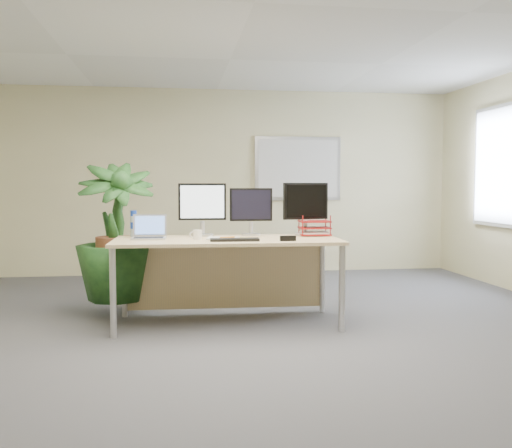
{
  "coord_description": "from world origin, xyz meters",
  "views": [
    {
      "loc": [
        -0.6,
        -4.41,
        1.32
      ],
      "look_at": [
        0.06,
        0.35,
        0.98
      ],
      "focal_mm": 40.0,
      "sensor_mm": 36.0,
      "label": 1
    }
  ],
  "objects": [
    {
      "name": "monitor_right",
      "position": [
        0.13,
        1.21,
        1.08
      ],
      "size": [
        0.42,
        0.19,
        0.47
      ],
      "color": "#BDBCC2",
      "rests_on": "desk"
    },
    {
      "name": "laptop",
      "position": [
        -0.86,
        0.99,
        0.87
      ],
      "size": [
        0.32,
        0.28,
        0.23
      ],
      "color": "silver",
      "rests_on": "desk"
    },
    {
      "name": "orange_pen",
      "position": [
        -0.14,
        0.85,
        0.83
      ],
      "size": [
        0.14,
        0.04,
        0.01
      ],
      "primitive_type": "cylinder",
      "rotation": [
        0.0,
        1.57,
        0.21
      ],
      "color": "orange",
      "rests_on": "spiral_notebook"
    },
    {
      "name": "keyboard",
      "position": [
        -0.09,
        0.67,
        0.82
      ],
      "size": [
        0.44,
        0.16,
        0.02
      ],
      "primitive_type": "cube",
      "rotation": [
        0.0,
        0.0,
        -0.03
      ],
      "color": "black",
      "rests_on": "desk"
    },
    {
      "name": "back_wall",
      "position": [
        0.0,
        4.0,
        1.35
      ],
      "size": [
        7.0,
        0.04,
        2.7
      ],
      "primitive_type": "cube",
      "color": "#C8C08D",
      "rests_on": "floor"
    },
    {
      "name": "yellow_highlighter",
      "position": [
        0.04,
        0.83,
        0.82
      ],
      "size": [
        0.12,
        0.03,
        0.02
      ],
      "primitive_type": "cylinder",
      "rotation": [
        0.0,
        1.57,
        -0.16
      ],
      "color": "yellow",
      "rests_on": "desk"
    },
    {
      "name": "window",
      "position": [
        3.47,
        2.3,
        1.55
      ],
      "size": [
        0.04,
        1.3,
        1.55
      ],
      "color": "silver",
      "rests_on": "right_wall"
    },
    {
      "name": "floor_plant",
      "position": [
        -1.21,
        1.44,
        0.75
      ],
      "size": [
        0.99,
        0.99,
        1.5
      ],
      "primitive_type": "imported",
      "rotation": [
        0.0,
        0.0,
        0.2
      ],
      "color": "#143716",
      "rests_on": "floor"
    },
    {
      "name": "stapler",
      "position": [
        0.38,
        0.59,
        0.83
      ],
      "size": [
        0.15,
        0.04,
        0.05
      ],
      "primitive_type": "cube",
      "rotation": [
        0.0,
        0.0,
        -0.03
      ],
      "color": "black",
      "rests_on": "desk"
    },
    {
      "name": "monitor_left",
      "position": [
        -0.35,
        1.19,
        1.1
      ],
      "size": [
        0.47,
        0.21,
        0.52
      ],
      "color": "#BDBCC2",
      "rests_on": "desk"
    },
    {
      "name": "letter_tray",
      "position": [
        0.75,
        1.09,
        0.87
      ],
      "size": [
        0.31,
        0.24,
        0.14
      ],
      "color": "maroon",
      "rests_on": "desk"
    },
    {
      "name": "whiteboard",
      "position": [
        1.2,
        3.97,
        1.55
      ],
      "size": [
        1.3,
        0.04,
        0.95
      ],
      "color": "silver",
      "rests_on": "back_wall"
    },
    {
      "name": "ceiling",
      "position": [
        0.0,
        0.0,
        2.7
      ],
      "size": [
        7.0,
        8.0,
        0.02
      ],
      "primitive_type": "cube",
      "color": "white",
      "rests_on": "back_wall"
    },
    {
      "name": "coffee_mug",
      "position": [
        -0.42,
        0.85,
        0.85
      ],
      "size": [
        0.11,
        0.08,
        0.09
      ],
      "color": "white",
      "rests_on": "desk"
    },
    {
      "name": "spiral_notebook",
      "position": [
        -0.17,
        0.88,
        0.81
      ],
      "size": [
        0.33,
        0.27,
        0.01
      ],
      "primitive_type": "cube",
      "rotation": [
        0.0,
        0.0,
        -0.18
      ],
      "color": "silver",
      "rests_on": "desk"
    },
    {
      "name": "floor",
      "position": [
        0.0,
        0.0,
        0.0
      ],
      "size": [
        8.0,
        8.0,
        0.0
      ],
      "primitive_type": "plane",
      "color": "#454449",
      "rests_on": "ground"
    },
    {
      "name": "desk",
      "position": [
        -0.13,
        1.0,
        0.63
      ],
      "size": [
        2.13,
        0.95,
        0.81
      ],
      "color": "#D8B87F",
      "rests_on": "floor"
    },
    {
      "name": "water_bottle",
      "position": [
        -1.02,
        1.22,
        0.93
      ],
      "size": [
        0.07,
        0.07,
        0.26
      ],
      "color": "#A9BCC7",
      "rests_on": "desk"
    },
    {
      "name": "monitor_dark",
      "position": [
        0.67,
        1.15,
        1.11
      ],
      "size": [
        0.47,
        0.21,
        0.52
      ],
      "color": "#BDBCC2",
      "rests_on": "desk"
    }
  ]
}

